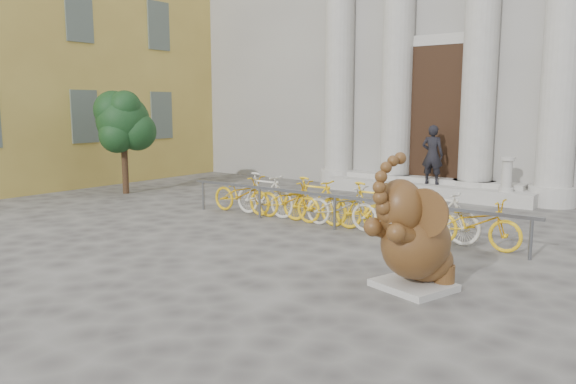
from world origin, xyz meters
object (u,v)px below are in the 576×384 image
Objects in this scene: bike_rack at (341,204)px; tree at (123,122)px; elephant_statue at (413,240)px; pedestrian at (432,155)px.

bike_rack is 7.59m from tree.
elephant_statue reaches higher than bike_rack.
bike_rack is 2.71× the size of tree.
tree is 1.79× the size of pedestrian.
tree is 8.77m from pedestrian.
pedestrian reaches higher than bike_rack.
tree is (-10.31, 3.00, 1.36)m from elephant_statue.
tree is at bearing -179.20° from elephant_statue.
tree reaches higher than elephant_statue.
bike_rack is 5.01m from pedestrian.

